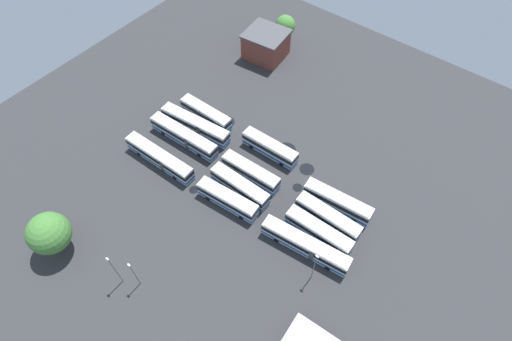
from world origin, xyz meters
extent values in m
plane|color=#333335|center=(0.00, 0.00, 0.00)|extent=(114.80, 114.80, 0.00)
cube|color=silver|center=(-16.81, -4.83, 1.84)|extent=(13.22, 3.78, 3.09)
cube|color=beige|center=(-16.81, -4.83, 3.46)|extent=(12.69, 3.53, 0.14)
cube|color=black|center=(-16.81, -4.83, 2.34)|extent=(13.29, 3.83, 0.99)
cube|color=#1E56A8|center=(-16.81, -4.83, 0.98)|extent=(13.29, 3.83, 0.62)
cube|color=black|center=(-10.30, -4.21, 2.44)|extent=(0.26, 2.08, 1.14)
cylinder|color=black|center=(-12.90, -3.28, 0.50)|extent=(1.02, 0.39, 1.00)
cylinder|color=black|center=(-12.67, -5.61, 0.50)|extent=(1.02, 0.39, 1.00)
cylinder|color=black|center=(-20.94, -4.06, 0.50)|extent=(1.02, 0.39, 1.00)
cylinder|color=black|center=(-20.72, -6.39, 0.50)|extent=(1.02, 0.39, 1.00)
cube|color=silver|center=(-17.18, -0.90, 1.84)|extent=(12.53, 2.57, 3.09)
cube|color=beige|center=(-17.18, -0.90, 3.46)|extent=(12.03, 2.37, 0.14)
cube|color=black|center=(-17.18, -0.90, 2.34)|extent=(12.60, 2.61, 0.99)
cube|color=#1E56A8|center=(-17.18, -0.90, 0.98)|extent=(12.60, 2.61, 0.62)
cube|color=black|center=(-10.90, -0.88, 2.44)|extent=(0.06, 2.09, 1.14)
cylinder|color=black|center=(-13.30, 0.28, 0.50)|extent=(1.00, 0.30, 1.00)
cylinder|color=black|center=(-13.29, -2.06, 0.50)|extent=(1.00, 0.30, 1.00)
cylinder|color=black|center=(-21.06, 0.26, 0.50)|extent=(1.00, 0.30, 1.00)
cylinder|color=black|center=(-21.06, -2.08, 0.50)|extent=(1.00, 0.30, 1.00)
cube|color=silver|center=(-17.43, 2.51, 1.84)|extent=(12.64, 2.86, 3.09)
cube|color=beige|center=(-17.43, 2.51, 3.46)|extent=(12.14, 2.64, 0.14)
cube|color=black|center=(-17.43, 2.51, 2.34)|extent=(12.71, 2.90, 0.99)
cube|color=#1E56A8|center=(-17.43, 2.51, 0.98)|extent=(12.71, 2.90, 0.62)
cube|color=black|center=(-11.13, 2.66, 2.44)|extent=(0.11, 2.09, 1.14)
cylinder|color=black|center=(-13.56, 3.77, 0.50)|extent=(1.01, 0.33, 1.00)
cylinder|color=black|center=(-13.50, 1.43, 0.50)|extent=(1.01, 0.33, 1.00)
cylinder|color=black|center=(-21.36, 3.58, 0.50)|extent=(1.01, 0.33, 1.00)
cylinder|color=black|center=(-21.30, 1.24, 0.50)|extent=(1.01, 0.33, 1.00)
cube|color=silver|center=(-17.04, 6.12, 1.84)|extent=(16.33, 4.38, 3.09)
cube|color=beige|center=(-17.04, 6.12, 3.46)|extent=(15.67, 4.10, 0.14)
cube|color=black|center=(-17.04, 6.12, 2.34)|extent=(16.42, 4.43, 0.99)
cube|color=#1E56A8|center=(-17.04, 6.12, 0.98)|extent=(16.42, 4.43, 0.62)
cube|color=black|center=(-9.00, 7.05, 2.44)|extent=(0.30, 2.08, 1.14)
cube|color=#47474C|center=(-18.80, 5.92, 1.84)|extent=(1.19, 2.68, 2.96)
cylinder|color=black|center=(-12.20, 7.86, 0.50)|extent=(1.03, 0.41, 1.00)
cylinder|color=black|center=(-11.93, 5.53, 0.50)|extent=(1.03, 0.41, 1.00)
cylinder|color=black|center=(-22.14, 6.71, 0.50)|extent=(1.03, 0.41, 1.00)
cylinder|color=black|center=(-21.87, 4.38, 0.50)|extent=(1.03, 0.41, 1.00)
cube|color=silver|center=(0.71, -7.36, 1.84)|extent=(12.22, 2.89, 3.09)
cube|color=beige|center=(0.71, -7.36, 3.46)|extent=(11.73, 2.67, 0.14)
cube|color=black|center=(0.71, -7.36, 2.34)|extent=(12.28, 2.93, 0.99)
cube|color=#1E56A8|center=(0.71, -7.36, 0.98)|extent=(12.28, 2.93, 0.62)
cube|color=black|center=(6.80, -7.19, 2.44)|extent=(0.12, 2.09, 1.14)
cylinder|color=black|center=(4.45, -6.08, 0.50)|extent=(1.01, 0.33, 1.00)
cylinder|color=black|center=(4.51, -8.42, 0.50)|extent=(1.01, 0.33, 1.00)
cylinder|color=black|center=(-3.09, -6.30, 0.50)|extent=(1.01, 0.33, 1.00)
cylinder|color=black|center=(-3.02, -8.64, 0.50)|extent=(1.01, 0.33, 1.00)
cube|color=silver|center=(-0.01, -0.18, 1.84)|extent=(12.37, 3.02, 3.09)
cube|color=beige|center=(-0.01, -0.18, 3.46)|extent=(11.87, 2.79, 0.14)
cube|color=black|center=(-0.01, -0.18, 2.34)|extent=(12.43, 3.06, 0.99)
cube|color=#1E56A8|center=(-0.01, -0.18, 0.98)|extent=(12.43, 3.06, 0.62)
cube|color=black|center=(6.14, 0.06, 2.44)|extent=(0.14, 2.09, 1.14)
cylinder|color=black|center=(3.75, 1.14, 0.50)|extent=(1.01, 0.34, 1.00)
cylinder|color=black|center=(3.84, -1.20, 0.50)|extent=(1.01, 0.34, 1.00)
cylinder|color=black|center=(-3.86, 0.85, 0.50)|extent=(1.01, 0.34, 1.00)
cylinder|color=black|center=(-3.77, -1.49, 0.50)|extent=(1.01, 0.34, 1.00)
cube|color=silver|center=(-0.44, 3.67, 1.84)|extent=(12.47, 2.58, 3.09)
cube|color=beige|center=(-0.44, 3.67, 3.46)|extent=(11.97, 2.38, 0.14)
cube|color=black|center=(-0.44, 3.67, 2.34)|extent=(12.54, 2.62, 0.99)
cube|color=#1E56A8|center=(-0.44, 3.67, 0.98)|extent=(12.54, 2.62, 0.62)
cube|color=black|center=(5.80, 3.65, 2.44)|extent=(0.07, 2.09, 1.14)
cylinder|color=black|center=(3.43, 4.83, 0.50)|extent=(1.00, 0.30, 1.00)
cylinder|color=black|center=(3.42, 2.49, 0.50)|extent=(1.00, 0.30, 1.00)
cylinder|color=black|center=(-4.30, 4.86, 0.50)|extent=(1.00, 0.30, 1.00)
cylinder|color=black|center=(-4.31, 2.52, 0.50)|extent=(1.00, 0.30, 1.00)
cube|color=silver|center=(-0.51, 7.32, 1.84)|extent=(12.44, 3.65, 3.09)
cube|color=beige|center=(-0.51, 7.32, 3.46)|extent=(11.93, 3.40, 0.14)
cube|color=black|center=(-0.51, 7.32, 2.34)|extent=(12.50, 3.69, 0.99)
cube|color=#1E56A8|center=(-0.51, 7.32, 0.98)|extent=(12.50, 3.69, 0.62)
cube|color=black|center=(5.61, 7.88, 2.44)|extent=(0.25, 2.08, 1.14)
cylinder|color=black|center=(3.17, 8.83, 0.50)|extent=(1.02, 0.39, 1.00)
cylinder|color=black|center=(3.38, 6.50, 0.50)|extent=(1.02, 0.39, 1.00)
cylinder|color=black|center=(-4.40, 8.14, 0.50)|extent=(1.02, 0.39, 1.00)
cylinder|color=black|center=(-4.18, 5.81, 0.50)|extent=(1.02, 0.39, 1.00)
cube|color=silver|center=(17.26, -6.38, 1.84)|extent=(12.46, 2.63, 3.09)
cube|color=beige|center=(17.26, -6.38, 3.46)|extent=(11.96, 2.42, 0.14)
cube|color=black|center=(17.26, -6.38, 2.34)|extent=(12.52, 2.66, 0.99)
cube|color=#1E56A8|center=(17.26, -6.38, 0.98)|extent=(12.52, 2.66, 0.62)
cube|color=black|center=(23.49, -6.33, 2.44)|extent=(0.07, 2.09, 1.14)
cylinder|color=black|center=(21.11, -5.18, 0.50)|extent=(1.00, 0.31, 1.00)
cylinder|color=black|center=(21.12, -7.52, 0.50)|extent=(1.00, 0.31, 1.00)
cylinder|color=black|center=(13.39, -5.23, 0.50)|extent=(1.00, 0.31, 1.00)
cylinder|color=black|center=(13.41, -7.57, 0.50)|extent=(1.00, 0.31, 1.00)
cube|color=silver|center=(16.87, -2.62, 1.84)|extent=(16.32, 4.15, 3.09)
cube|color=beige|center=(16.87, -2.62, 3.46)|extent=(15.66, 3.88, 0.14)
cube|color=black|center=(16.87, -2.62, 2.34)|extent=(16.40, 4.19, 0.99)
cube|color=#1E56A8|center=(16.87, -2.62, 0.98)|extent=(16.40, 4.19, 0.62)
cube|color=black|center=(24.92, -1.81, 2.44)|extent=(0.27, 2.08, 1.14)
cube|color=#47474C|center=(15.11, -2.80, 1.84)|extent=(1.16, 2.67, 2.96)
cylinder|color=black|center=(21.74, -0.96, 0.50)|extent=(1.03, 0.40, 1.00)
cylinder|color=black|center=(21.97, -3.29, 0.50)|extent=(1.03, 0.40, 1.00)
cylinder|color=black|center=(11.78, -1.96, 0.50)|extent=(1.03, 0.40, 1.00)
cylinder|color=black|center=(12.01, -4.29, 0.50)|extent=(1.03, 0.40, 1.00)
cube|color=silver|center=(16.59, 1.18, 1.84)|extent=(16.24, 3.21, 3.09)
cube|color=beige|center=(16.59, 1.18, 3.46)|extent=(15.58, 2.98, 0.14)
cube|color=black|center=(16.59, 1.18, 2.34)|extent=(16.32, 3.25, 0.99)
cube|color=#1E56A8|center=(16.59, 1.18, 0.98)|extent=(16.32, 3.25, 0.62)
cube|color=black|center=(24.67, 1.51, 2.44)|extent=(0.15, 2.09, 1.14)
cube|color=#47474C|center=(14.81, 1.11, 1.84)|extent=(1.01, 2.63, 2.96)
cylinder|color=black|center=(21.54, 2.55, 0.50)|extent=(1.01, 0.34, 1.00)
cylinder|color=black|center=(21.64, 0.21, 0.50)|extent=(1.01, 0.34, 1.00)
cylinder|color=black|center=(11.54, 2.14, 0.50)|extent=(1.01, 0.34, 1.00)
cylinder|color=black|center=(11.64, -0.20, 0.50)|extent=(1.01, 0.34, 1.00)
cube|color=silver|center=(16.48, 8.25, 1.84)|extent=(16.21, 2.98, 3.09)
cube|color=beige|center=(16.48, 8.25, 3.46)|extent=(15.56, 2.76, 0.14)
cube|color=black|center=(16.48, 8.25, 2.34)|extent=(16.29, 3.02, 0.99)
cube|color=#1E56A8|center=(16.48, 8.25, 0.98)|extent=(16.29, 3.02, 0.62)
cube|color=black|center=(24.57, 8.46, 2.44)|extent=(0.12, 2.09, 1.14)
cube|color=#47474C|center=(14.71, 8.20, 1.84)|extent=(0.97, 2.62, 2.96)
cylinder|color=black|center=(21.45, 9.55, 0.50)|extent=(1.01, 0.33, 1.00)
cylinder|color=black|center=(21.52, 7.21, 0.50)|extent=(1.01, 0.33, 1.00)
cylinder|color=black|center=(11.45, 9.28, 0.50)|extent=(1.01, 0.33, 1.00)
cylinder|color=black|center=(11.51, 6.94, 0.50)|extent=(1.01, 0.33, 1.00)
cube|color=brown|center=(20.18, -31.60, 3.17)|extent=(10.00, 9.45, 6.34)
cube|color=#4C4C51|center=(20.18, -31.60, 6.52)|extent=(10.60, 10.01, 0.36)
cube|color=black|center=(24.71, -31.09, 1.10)|extent=(0.26, 1.80, 2.20)
cylinder|color=#59595B|center=(-23.13, 17.17, 1.80)|extent=(0.20, 0.20, 3.60)
cylinder|color=slate|center=(3.75, 29.57, 4.41)|extent=(0.16, 0.16, 8.82)
cube|color=silver|center=(3.75, 29.57, 9.00)|extent=(0.56, 0.28, 0.20)
cylinder|color=slate|center=(1.12, 28.07, 3.77)|extent=(0.16, 0.16, 7.54)
cube|color=silver|center=(1.12, 28.07, 7.72)|extent=(0.56, 0.28, 0.20)
cylinder|color=slate|center=(-20.75, 9.58, 4.13)|extent=(0.16, 0.16, 8.26)
cube|color=silver|center=(-20.75, 9.58, 8.44)|extent=(0.56, 0.28, 0.20)
cylinder|color=brown|center=(19.93, -39.18, 1.25)|extent=(0.44, 0.44, 2.50)
sphere|color=#478438|center=(19.93, -39.18, 4.66)|extent=(5.08, 5.08, 5.08)
cylinder|color=brown|center=(16.97, 32.17, 1.21)|extent=(0.44, 0.44, 2.42)
sphere|color=#478438|center=(16.97, 32.17, 5.48)|extent=(7.20, 7.20, 7.20)
cylinder|color=black|center=(-7.61, -8.70, 0.00)|extent=(3.00, 3.00, 0.01)
cylinder|color=black|center=(6.89, 8.90, 0.00)|extent=(1.80, 1.80, 0.01)
cylinder|color=black|center=(-1.47, -10.08, 0.00)|extent=(4.26, 4.26, 0.01)
cylinder|color=black|center=(13.40, -8.46, 0.00)|extent=(3.68, 3.68, 0.01)
cylinder|color=black|center=(-8.66, -3.91, 0.00)|extent=(1.98, 1.98, 0.01)
camera|label=1|loc=(-29.47, 35.85, 66.96)|focal=28.97mm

